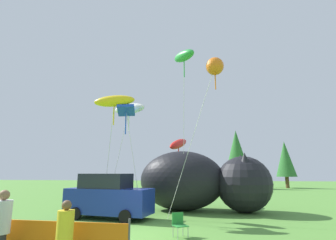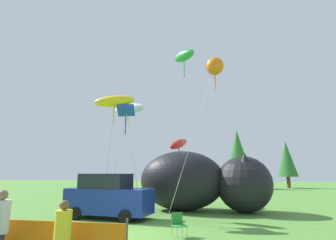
% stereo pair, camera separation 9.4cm
% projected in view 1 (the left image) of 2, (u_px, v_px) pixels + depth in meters
% --- Properties ---
extents(ground_plane, '(120.00, 120.00, 0.00)m').
position_uv_depth(ground_plane, '(128.00, 235.00, 9.76)').
color(ground_plane, '#548C38').
extents(parked_car, '(4.58, 2.39, 2.22)m').
position_uv_depth(parked_car, '(108.00, 197.00, 13.32)').
color(parked_car, navy).
rests_on(parked_car, ground).
extents(folding_chair, '(0.65, 0.65, 0.83)m').
position_uv_depth(folding_chair, '(179.00, 223.00, 9.53)').
color(folding_chair, '#267F33').
rests_on(folding_chair, ground).
extents(inflatable_cat, '(8.08, 4.11, 3.59)m').
position_uv_depth(inflatable_cat, '(200.00, 183.00, 15.91)').
color(inflatable_cat, black).
rests_on(inflatable_cat, ground).
extents(spectator_in_blue_shirt, '(0.37, 0.37, 1.69)m').
position_uv_depth(spectator_in_blue_shirt, '(64.00, 236.00, 5.76)').
color(spectator_in_blue_shirt, '#2D2D38').
rests_on(spectator_in_blue_shirt, ground).
extents(spectator_in_black_shirt, '(0.41, 0.41, 1.89)m').
position_uv_depth(spectator_in_black_shirt, '(1.00, 228.00, 6.12)').
color(spectator_in_black_shirt, '#2D2D38').
rests_on(spectator_in_black_shirt, ground).
extents(kite_green_fish, '(1.64, 3.38, 9.40)m').
position_uv_depth(kite_green_fish, '(184.00, 57.00, 15.26)').
color(kite_green_fish, silver).
rests_on(kite_green_fish, ground).
extents(kite_blue_box, '(1.47, 1.06, 5.83)m').
position_uv_depth(kite_blue_box, '(126.00, 112.00, 14.08)').
color(kite_blue_box, silver).
rests_on(kite_blue_box, ground).
extents(kite_white_ghost, '(2.35, 1.69, 6.32)m').
position_uv_depth(kite_white_ghost, '(129.00, 109.00, 15.27)').
color(kite_white_ghost, silver).
rests_on(kite_white_ghost, ground).
extents(kite_yellow_hero, '(2.25, 2.33, 6.46)m').
position_uv_depth(kite_yellow_hero, '(114.00, 101.00, 13.98)').
color(kite_yellow_hero, silver).
rests_on(kite_yellow_hero, ground).
extents(kite_red_lizard, '(1.35, 3.23, 4.97)m').
position_uv_depth(kite_red_lizard, '(178.00, 144.00, 18.82)').
color(kite_red_lizard, silver).
rests_on(kite_red_lizard, ground).
extents(kite_orange_flower, '(3.09, 0.95, 8.36)m').
position_uv_depth(kite_orange_flower, '(215.00, 67.00, 14.05)').
color(kite_orange_flower, silver).
rests_on(kite_orange_flower, ground).
extents(horizon_tree_east, '(2.20, 2.20, 5.26)m').
position_uv_depth(horizon_tree_east, '(235.00, 165.00, 38.93)').
color(horizon_tree_east, brown).
rests_on(horizon_tree_east, ground).
extents(horizon_tree_west, '(3.46, 3.46, 8.25)m').
position_uv_depth(horizon_tree_west, '(237.00, 152.00, 37.70)').
color(horizon_tree_west, brown).
rests_on(horizon_tree_west, ground).
extents(horizon_tree_mid, '(2.84, 2.84, 6.77)m').
position_uv_depth(horizon_tree_mid, '(285.00, 159.00, 38.59)').
color(horizon_tree_mid, brown).
rests_on(horizon_tree_mid, ground).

